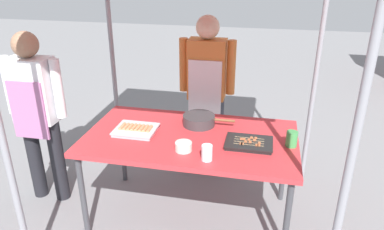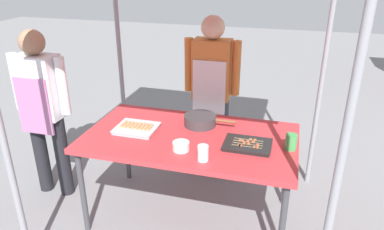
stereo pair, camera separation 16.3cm
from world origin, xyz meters
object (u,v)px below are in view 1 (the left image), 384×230
tray_meat_skewers (249,143)px  vendor_woman (207,85)px  cooking_wok (199,120)px  drink_cup_near_edge (207,153)px  stall_table (191,142)px  tray_grilled_sausages (136,130)px  customer_nearby (36,107)px  condiment_bowl (184,146)px  drink_cup_by_wok (292,139)px

tray_meat_skewers → vendor_woman: vendor_woman is taller
cooking_wok → drink_cup_near_edge: size_ratio=3.84×
stall_table → tray_meat_skewers: tray_meat_skewers is taller
tray_grilled_sausages → stall_table: bearing=3.4°
tray_grilled_sausages → cooking_wok: (0.46, 0.23, 0.03)m
stall_table → customer_nearby: size_ratio=1.08×
tray_meat_skewers → drink_cup_near_edge: 0.38m
condiment_bowl → customer_nearby: customer_nearby is taller
vendor_woman → tray_meat_skewers: bearing=119.1°
stall_table → cooking_wok: 0.23m
cooking_wok → vendor_woman: 0.56m
tray_meat_skewers → condiment_bowl: 0.47m
tray_grilled_sausages → tray_meat_skewers: (0.87, -0.04, -0.00)m
stall_table → cooking_wok: size_ratio=3.83×
stall_table → drink_cup_near_edge: size_ratio=14.70×
stall_table → drink_cup_by_wok: 0.75m
customer_nearby → stall_table: bearing=-0.2°
stall_table → tray_grilled_sausages: 0.44m
tray_meat_skewers → vendor_woman: 0.95m
stall_table → customer_nearby: customer_nearby is taller
customer_nearby → cooking_wok: bearing=8.6°
condiment_bowl → customer_nearby: bearing=169.6°
cooking_wok → condiment_bowl: bearing=-92.8°
vendor_woman → drink_cup_by_wok: bearing=134.4°
drink_cup_near_edge → cooking_wok: bearing=106.4°
cooking_wok → customer_nearby: 1.33m
condiment_bowl → drink_cup_by_wok: (0.74, 0.22, 0.03)m
drink_cup_by_wok → tray_grilled_sausages: bearing=-179.2°
tray_grilled_sausages → customer_nearby: 0.87m
tray_grilled_sausages → condiment_bowl: (0.43, -0.21, 0.01)m
tray_grilled_sausages → drink_cup_by_wok: size_ratio=2.78×
vendor_woman → customer_nearby: 1.49m
customer_nearby → vendor_woman: bearing=30.4°
customer_nearby → drink_cup_near_edge: bearing=-12.7°
tray_grilled_sausages → cooking_wok: size_ratio=0.76×
drink_cup_by_wok → customer_nearby: bearing=179.6°
tray_meat_skewers → cooking_wok: (-0.42, 0.27, 0.03)m
tray_meat_skewers → customer_nearby: size_ratio=0.23×
condiment_bowl → drink_cup_near_edge: 0.20m
tray_grilled_sausages → vendor_woman: 0.90m
stall_table → vendor_woman: 0.78m
condiment_bowl → drink_cup_by_wok: size_ratio=1.05×
tray_grilled_sausages → vendor_woman: (0.42, 0.78, 0.14)m
cooking_wok → condiment_bowl: 0.44m
tray_grilled_sausages → drink_cup_by_wok: drink_cup_by_wok is taller
stall_table → cooking_wok: (0.03, 0.20, 0.10)m
tray_grilled_sausages → customer_nearby: customer_nearby is taller
condiment_bowl → vendor_woman: size_ratio=0.08×
tray_meat_skewers → drink_cup_near_edge: size_ratio=3.10×
tray_grilled_sausages → drink_cup_near_edge: size_ratio=2.91×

